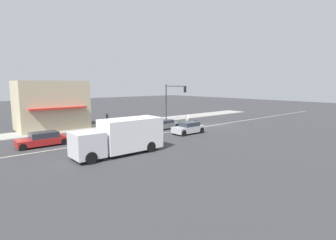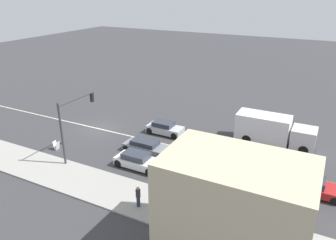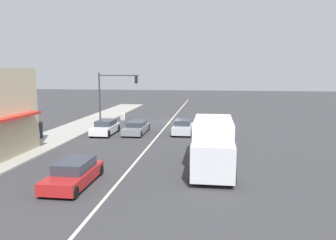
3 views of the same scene
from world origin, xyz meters
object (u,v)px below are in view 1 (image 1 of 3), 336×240
suv_grey (162,125)px  sedan_silver (188,128)px  pedestrian (107,118)px  delivery_truck (122,136)px  hatchback_red (42,139)px  traffic_signal_main (172,96)px  warning_aframe_sign (187,118)px  van_white (145,122)px

suv_grey → sedan_silver: bearing=-174.8°
pedestrian → suv_grey: 8.47m
delivery_truck → suv_grey: delivery_truck is taller
delivery_truck → hatchback_red: delivery_truck is taller
delivery_truck → sedan_silver: bearing=-75.0°
delivery_truck → sedan_silver: delivery_truck is taller
traffic_signal_main → warning_aframe_sign: bearing=-97.3°
delivery_truck → suv_grey: bearing=-54.4°
warning_aframe_sign → sedan_silver: bearing=136.7°
warning_aframe_sign → suv_grey: 8.67m
van_white → warning_aframe_sign: bearing=-84.9°
pedestrian → suv_grey: bearing=-153.2°
suv_grey → hatchback_red: bearing=90.0°
sedan_silver → suv_grey: (4.40, 0.40, -0.08)m
traffic_signal_main → delivery_truck: (-11.12, 15.15, -2.43)m
pedestrian → hatchback_red: (-7.56, 10.48, -0.34)m
sedan_silver → van_white: 7.30m
pedestrian → sedan_silver: (-11.96, -4.22, -0.31)m
hatchback_red → van_white: size_ratio=1.06×
hatchback_red → van_white: van_white is taller
sedan_silver → hatchback_red: (4.40, 14.70, -0.03)m
hatchback_red → suv_grey: hatchback_red is taller
sedan_silver → van_white: bearing=9.3°
delivery_truck → van_white: size_ratio=1.85×
traffic_signal_main → suv_grey: traffic_signal_main is taller
traffic_signal_main → delivery_truck: 18.96m
traffic_signal_main → delivery_truck: bearing=126.3°
delivery_truck → van_white: 13.67m
suv_grey → delivery_truck: bearing=125.6°
pedestrian → suv_grey: (-7.56, -3.82, -0.39)m
pedestrian → delivery_truck: delivery_truck is taller
sedan_silver → delivery_truck: bearing=105.0°
pedestrian → delivery_truck: bearing=157.1°
pedestrian → delivery_truck: (-14.76, 6.24, 0.51)m
sedan_silver → suv_grey: size_ratio=0.85×
van_white → traffic_signal_main: bearing=-79.2°
hatchback_red → van_white: (2.80, -13.53, 0.03)m
van_white → sedan_silver: bearing=-170.7°
warning_aframe_sign → van_white: (-0.77, 8.68, 0.22)m
hatchback_red → pedestrian: bearing=-54.2°
traffic_signal_main → van_white: 6.81m
warning_aframe_sign → sedan_silver: 10.95m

